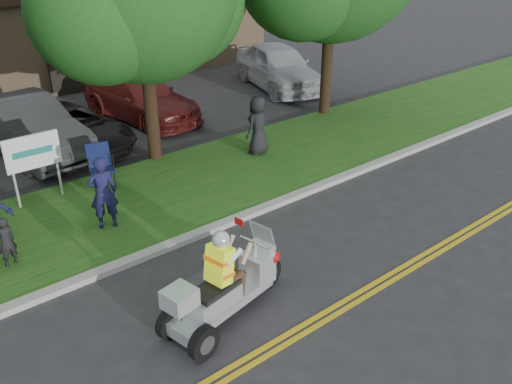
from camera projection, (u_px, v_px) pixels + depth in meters
ground at (330, 288)px, 9.92m from camera, size 120.00×120.00×0.00m
centerline_near at (354, 304)px, 9.52m from camera, size 60.00×0.10×0.01m
centerline_far at (347, 299)px, 9.63m from camera, size 60.00×0.10×0.01m
curb at (230, 221)px, 12.00m from camera, size 60.00×0.25×0.12m
grass_verge at (178, 188)px, 13.49m from camera, size 60.00×4.00×0.10m
commercial_building at (44, 24)px, 23.26m from camera, size 18.00×8.20×4.00m
business_sign at (33, 156)px, 12.28m from camera, size 1.25×0.06×1.75m
trike_scooter at (224, 290)px, 8.89m from camera, size 2.65×1.09×1.74m
lawn_chair_b at (100, 163)px, 13.29m from camera, size 0.68×0.70×1.07m
spectator_adult_left at (103, 193)px, 11.37m from camera, size 0.68×0.55×1.62m
spectator_chair_b at (258, 125)px, 15.04m from camera, size 0.92×0.72×1.65m
child_left at (6, 242)px, 10.20m from camera, size 0.42×0.32×1.02m
parked_car_left at (27, 127)px, 15.27m from camera, size 2.29×5.10×1.62m
parked_car_mid at (68, 128)px, 15.75m from camera, size 3.11×4.79×1.23m
parked_car_right at (141, 98)px, 18.10m from camera, size 2.66×5.04×1.39m
parked_car_far_right at (278, 66)px, 21.33m from camera, size 3.43×5.47×1.74m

